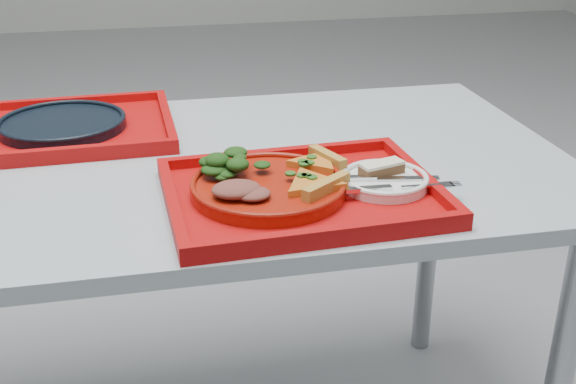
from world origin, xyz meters
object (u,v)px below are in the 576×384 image
object	(u,v)px
tray_far	(63,131)
dessert_bar	(382,168)
tray_main	(302,197)
navy_plate	(63,125)
dinner_plate	(268,189)

from	to	relation	value
tray_far	dessert_bar	size ratio (longest dim) A/B	5.40
tray_main	navy_plate	xyz separation A→B (m)	(-0.42, 0.42, 0.01)
tray_main	dinner_plate	size ratio (longest dim) A/B	1.73
navy_plate	dessert_bar	size ratio (longest dim) A/B	3.12
tray_far	dessert_bar	distance (m)	0.69
tray_far	dinner_plate	xyz separation A→B (m)	(0.36, -0.41, 0.02)
tray_far	navy_plate	world-z (taller)	navy_plate
tray_main	navy_plate	size ratio (longest dim) A/B	1.73
tray_far	dessert_bar	world-z (taller)	dessert_bar
tray_far	dinner_plate	world-z (taller)	dinner_plate
tray_far	navy_plate	xyz separation A→B (m)	(0.00, 0.00, 0.01)
tray_far	dessert_bar	bearing A→B (deg)	-37.13
dinner_plate	dessert_bar	distance (m)	0.20
tray_main	tray_far	size ratio (longest dim) A/B	1.00
tray_far	dinner_plate	bearing A→B (deg)	-50.38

